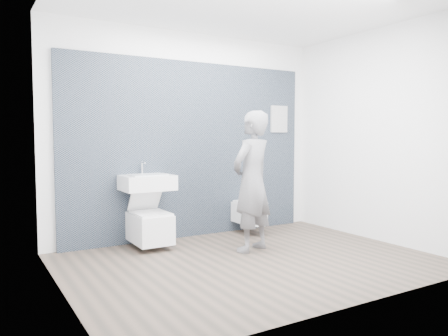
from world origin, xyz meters
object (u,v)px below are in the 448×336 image
washbasin (147,182)px  toilet_square (150,226)px  visitor (252,181)px  toilet_rounded (252,212)px

washbasin → toilet_square: bearing=-90.0°
toilet_square → visitor: bearing=-37.0°
toilet_square → visitor: (1.01, -0.76, 0.57)m
toilet_square → toilet_rounded: bearing=0.5°
toilet_square → visitor: visitor is taller
washbasin → toilet_square: (0.00, -0.07, -0.54)m
toilet_rounded → toilet_square: bearing=-179.5°
washbasin → toilet_square: size_ratio=0.84×
washbasin → toilet_rounded: (1.54, -0.06, -0.51)m
washbasin → toilet_rounded: washbasin is taller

